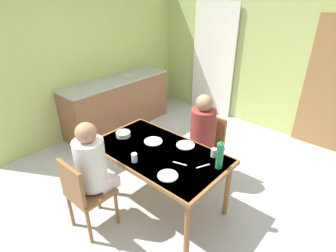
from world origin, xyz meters
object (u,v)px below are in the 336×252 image
Objects in this scene: chair_near_diner at (84,192)px; water_bottle_green_near at (220,155)px; person_far_diner at (202,129)px; dining_table at (159,157)px; person_near_diner at (92,162)px; serving_bowl_center at (123,134)px; kitchen_counter at (117,103)px; chair_far_diner at (207,145)px.

water_bottle_green_near is (0.94, 0.95, 0.38)m from chair_near_diner.
person_far_diner is 2.49× the size of water_bottle_green_near.
person_near_diner is (-0.30, -0.64, 0.12)m from dining_table.
person_far_diner is (0.11, 0.64, 0.12)m from dining_table.
person_near_diner is at bearing 90.00° from chair_near_diner.
person_near_diner is 1.25m from water_bottle_green_near.
person_near_diner reaches higher than dining_table.
serving_bowl_center is (-0.25, 0.61, -0.03)m from person_near_diner.
person_near_diner reaches higher than chair_near_diner.
kitchen_counter reaches higher than chair_near_diner.
water_bottle_green_near is at bearing -17.13° from kitchen_counter.
water_bottle_green_near is (0.53, -0.61, 0.38)m from chair_far_diner.
kitchen_counter is at bearing 162.87° from water_bottle_green_near.
water_bottle_green_near reaches higher than chair_far_diner.
serving_bowl_center is (-1.19, -0.21, -0.12)m from water_bottle_green_near.
chair_far_diner is (0.41, 1.56, 0.00)m from chair_near_diner.
kitchen_counter is at bearing 133.18° from chair_near_diner.
person_far_diner is (0.41, 1.29, 0.00)m from person_near_diner.
chair_far_diner is at bearing -5.29° from kitchen_counter.
kitchen_counter reaches higher than chair_far_diner.
chair_far_diner is 1.51m from person_near_diner.
chair_near_diner is 1.13× the size of person_far_diner.
chair_near_diner reaches higher than serving_bowl_center.
chair_far_diner is at bearing -90.00° from person_far_diner.
dining_table is at bearing 69.19° from chair_near_diner.
chair_far_diner is at bearing 81.77° from dining_table.
dining_table is 1.95× the size of person_far_diner.
kitchen_counter is 1.75m from serving_bowl_center.
water_bottle_green_near is 1.21m from serving_bowl_center.
chair_near_diner is at bearing -71.50° from serving_bowl_center.
water_bottle_green_near reaches higher than kitchen_counter.
water_bottle_green_near is (0.94, 0.82, 0.09)m from person_near_diner.
person_near_diner is (0.00, 0.14, 0.28)m from chair_near_diner.
chair_far_diner is at bearing 51.23° from serving_bowl_center.
chair_near_diner is at bearing 75.30° from chair_far_diner.
person_far_diner is (0.41, 1.42, 0.28)m from chair_near_diner.
person_near_diner is at bearing 73.96° from chair_far_diner.
serving_bowl_center is at bearing 46.07° from person_far_diner.
person_far_diner reaches higher than chair_far_diner.
person_far_diner reaches higher than dining_table.
chair_near_diner is at bearing -90.00° from person_near_diner.
person_near_diner reaches higher than kitchen_counter.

